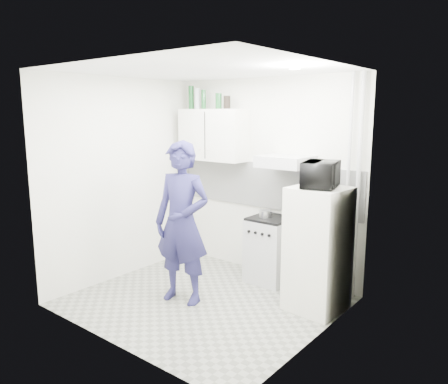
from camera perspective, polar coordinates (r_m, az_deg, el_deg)
The scene contains 22 objects.
floor at distance 5.22m, azimuth -2.65°, elevation -14.02°, with size 2.80×2.80×0.00m, color gray.
ceiling at distance 4.78m, azimuth -2.92°, elevation 15.70°, with size 2.80×2.80×0.00m, color white.
wall_back at distance 5.82m, azimuth 5.40°, elevation 1.86°, with size 2.80×2.80×0.00m, color silver.
wall_left at distance 5.84m, azimuth -13.13°, elevation 1.68°, with size 2.60×2.60×0.00m, color silver.
wall_right at distance 4.06m, azimuth 12.21°, elevation -2.02°, with size 2.60×2.60×0.00m, color silver.
person at distance 4.96m, azimuth -5.50°, elevation -4.03°, with size 0.67×0.44×1.85m, color #221F4F.
stove at distance 5.68m, azimuth 6.03°, elevation -7.61°, with size 0.51×0.51×0.82m, color #B7B7B7.
fridge at distance 4.90m, azimuth 12.15°, elevation -7.33°, with size 0.57×0.57×1.37m, color white.
stove_top at distance 5.56m, azimuth 6.11°, elevation -3.46°, with size 0.49×0.49×0.03m, color black.
saucepan at distance 5.56m, azimuth 5.42°, elevation -2.83°, with size 0.16×0.16×0.09m, color silver.
microwave at distance 4.72m, azimuth 12.52°, elevation 2.25°, with size 0.34×0.50×0.28m, color black.
bottle_a at distance 6.33m, azimuth -4.31°, elevation 12.20°, with size 0.08×0.08×0.32m, color #144C1E.
bottle_b at distance 6.26m, azimuth -3.52°, elevation 12.06°, with size 0.07×0.07×0.29m, color #B2B7BC.
bottle_c at distance 6.18m, azimuth -2.68°, elevation 11.99°, with size 0.06×0.06×0.26m, color #144C1E.
canister_a at distance 6.00m, azimuth -0.71°, elevation 11.79°, with size 0.08×0.08×0.21m, color #144C1E.
canister_b at distance 5.91m, azimuth 0.40°, elevation 11.63°, with size 0.09×0.09×0.17m, color black.
upper_cabinet at distance 6.07m, azimuth -1.40°, elevation 7.48°, with size 1.00×0.35×0.70m, color white.
range_hood at distance 5.33m, azimuth 8.02°, elevation 3.97°, with size 0.60×0.50×0.14m, color #B7B7B7.
backsplash at distance 5.82m, azimuth 5.31°, elevation 0.87°, with size 2.74×0.03×0.60m, color white.
pipe_a at distance 5.15m, azimuth 17.06°, elevation 0.35°, with size 0.05×0.05×2.60m, color #B7B7B7.
pipe_b at distance 5.20m, azimuth 15.84°, elevation 0.50°, with size 0.04×0.04×2.60m, color #B7B7B7.
ceiling_spot_fixture at distance 4.35m, azimuth 9.22°, elevation 15.71°, with size 0.10×0.10×0.02m, color white.
Camera 1 is at (3.15, -3.56, 2.15)m, focal length 35.00 mm.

